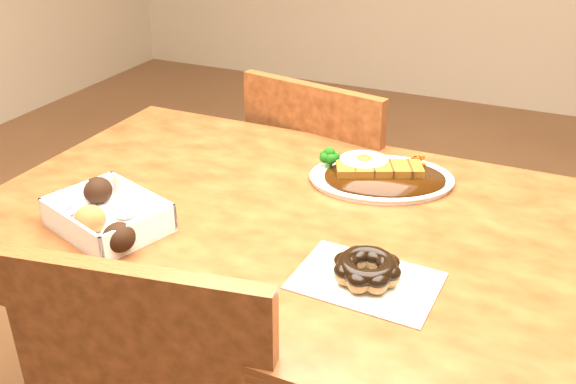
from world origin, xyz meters
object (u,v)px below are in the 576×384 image
at_px(donut_box, 105,213).
at_px(pon_de_ring, 367,270).
at_px(chair_far, 334,207).
at_px(table, 289,259).
at_px(katsu_curry_plate, 379,175).

height_order(donut_box, pon_de_ring, donut_box).
relative_size(chair_far, donut_box, 3.54).
relative_size(table, pon_de_ring, 5.17).
xyz_separation_m(katsu_curry_plate, donut_box, (-0.40, -0.39, 0.01)).
relative_size(table, donut_box, 4.88).
bearing_deg(donut_box, pon_de_ring, 3.77).
distance_m(table, pon_de_ring, 0.28).
xyz_separation_m(chair_far, pon_de_ring, (0.31, -0.68, 0.29)).
distance_m(table, katsu_curry_plate, 0.26).
bearing_deg(donut_box, chair_far, 75.49).
height_order(chair_far, katsu_curry_plate, chair_far).
distance_m(chair_far, donut_box, 0.80).
distance_m(chair_far, katsu_curry_plate, 0.48).
bearing_deg(katsu_curry_plate, chair_far, 123.48).
distance_m(donut_box, pon_de_ring, 0.49).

